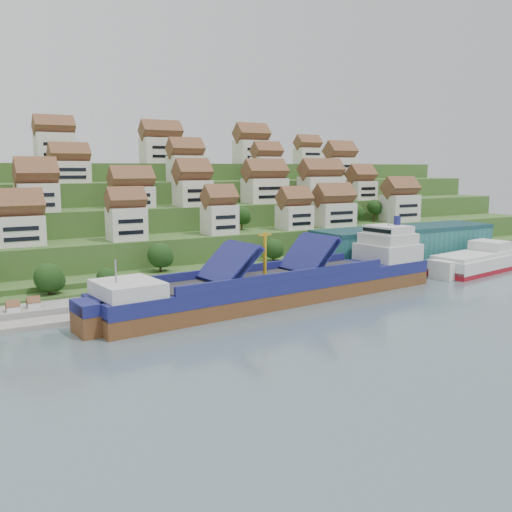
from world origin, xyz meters
TOP-DOWN VIEW (x-y plane):
  - ground at (0.00, 0.00)m, footprint 300.00×300.00m
  - quay at (20.00, 15.00)m, footprint 180.00×14.00m
  - pebble_beach at (-58.00, 12.00)m, footprint 45.00×20.00m
  - hillside at (0.00, 103.55)m, footprint 260.00×128.00m
  - hillside_village at (1.58, 61.20)m, footprint 158.19×60.62m
  - hillside_trees at (-10.15, 42.94)m, footprint 137.79×62.82m
  - warehouse at (52.00, 17.00)m, footprint 60.00×15.00m
  - flagpole at (18.11, 10.00)m, footprint 1.28×0.16m
  - beach_huts at (-60.00, 10.75)m, footprint 14.40×3.70m
  - cargo_ship at (-1.63, -1.13)m, footprint 86.02×21.05m
  - second_ship at (64.16, 0.98)m, footprint 32.92×16.81m

SIDE VIEW (x-z plane):
  - ground at x=0.00m, z-range 0.00..0.00m
  - pebble_beach at x=-58.00m, z-range 0.00..1.00m
  - quay at x=20.00m, z-range 0.00..2.20m
  - beach_huts at x=-60.00m, z-range 1.00..3.20m
  - second_ship at x=64.16m, z-range -1.80..7.30m
  - cargo_ship at x=-1.63m, z-range -5.94..13.04m
  - flagpole at x=18.11m, z-range 2.88..10.88m
  - warehouse at x=52.00m, z-range 2.20..12.20m
  - hillside at x=0.00m, z-range -4.84..26.16m
  - hillside_trees at x=-10.15m, z-range 0.64..31.10m
  - hillside_village at x=1.58m, z-range 9.71..39.37m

